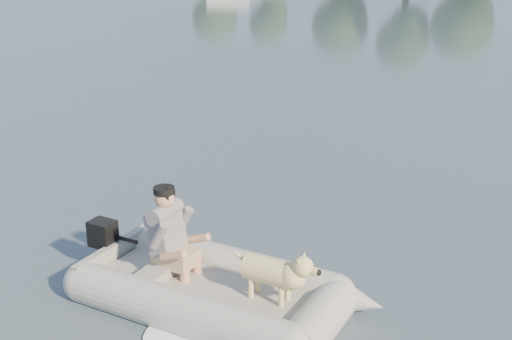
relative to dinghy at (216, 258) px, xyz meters
The scene contains 5 objects.
water 0.98m from the dinghy, 164.83° to the right, with size 160.00×160.00×0.00m, color slate.
dinghy is the anchor object (origin of this frame).
man 0.68m from the dinghy, behind, with size 0.68×0.58×1.01m, color slate, non-canonical shape.
dog 0.61m from the dinghy, ahead, with size 0.87×0.31×0.58m, color #D2BE79, non-canonical shape.
outboard_motor 1.57m from the dinghy, behind, with size 0.39×0.27×0.73m, color black, non-canonical shape.
Camera 1 is at (4.10, -4.81, 3.71)m, focal length 45.00 mm.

